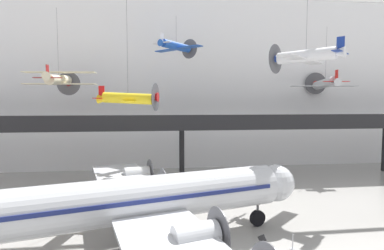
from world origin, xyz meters
name	(u,v)px	position (x,y,z in m)	size (l,w,h in m)	color
hangar_back_wall	(178,81)	(0.00, 30.50, 13.55)	(140.00, 3.00, 27.09)	white
mezzanine_walkway	(182,127)	(0.00, 22.47, 6.97)	(110.00, 3.20, 8.58)	black
airliner_silver_main	(133,201)	(-5.15, 3.71, 3.37)	(26.86, 31.12, 9.38)	silver
suspended_plane_cream_biplane	(59,80)	(-14.85, 20.68, 12.87)	(8.52, 6.95, 10.07)	beige
suspended_plane_white_twin	(306,56)	(11.83, 12.63, 14.88)	(7.68, 7.57, 7.96)	silver
suspended_plane_yellow_lowwing	(128,98)	(-6.11, 12.40, 10.51)	(6.22, 7.39, 11.72)	yellow
suspended_plane_silver_racer	(325,83)	(21.34, 24.83, 12.98)	(9.65, 7.90, 9.68)	silver
suspended_plane_blue_trainer	(176,46)	(-0.75, 22.65, 17.43)	(6.25, 6.26, 5.13)	#1E4CAD
stanchion_barrier	(293,245)	(5.77, 2.26, 0.33)	(0.36, 0.36, 1.08)	#B2B5BA
info_sign_pedestal	(262,245)	(3.56, 2.24, 0.46)	(0.42, 0.70, 1.24)	#4C4C51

